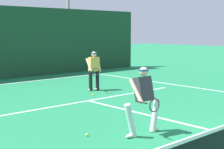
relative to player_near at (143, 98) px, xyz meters
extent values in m
cube|color=white|center=(1.44, 9.15, -0.84)|extent=(9.83, 0.10, 0.01)
cube|color=white|center=(1.44, 3.82, -0.84)|extent=(8.01, 0.10, 0.01)
cube|color=white|center=(1.44, 0.59, -0.84)|extent=(0.10, 6.40, 0.01)
cylinder|color=silver|center=(0.39, 0.00, -0.46)|extent=(0.28, 0.15, 0.79)
cylinder|color=silver|center=(-0.38, 0.03, -0.46)|extent=(0.35, 0.15, 0.78)
ellipsoid|color=white|center=(0.39, 0.00, -0.80)|extent=(0.26, 0.12, 0.09)
ellipsoid|color=white|center=(-0.38, 0.03, -0.80)|extent=(0.26, 0.12, 0.09)
cube|color=#2D3338|center=(0.01, 0.01, 0.20)|extent=(0.41, 0.35, 0.58)
cylinder|color=beige|center=(0.23, 0.00, 0.18)|extent=(0.23, 0.10, 0.60)
cylinder|color=beige|center=(-0.22, 0.02, 0.18)|extent=(0.11, 0.43, 0.53)
sphere|color=beige|center=(0.01, 0.01, 0.59)|extent=(0.21, 0.21, 0.21)
cylinder|color=#19478C|center=(0.01, 0.01, 0.63)|extent=(0.23, 0.23, 0.04)
cylinder|color=black|center=(-0.27, -0.23, -0.03)|extent=(0.04, 0.26, 0.03)
torus|color=black|center=(-0.29, -0.57, -0.03)|extent=(0.29, 0.03, 0.29)
cylinder|color=black|center=(3.01, 5.22, -0.46)|extent=(0.16, 0.16, 0.77)
cylinder|color=black|center=(2.71, 5.27, -0.46)|extent=(0.16, 0.16, 0.77)
ellipsoid|color=white|center=(3.01, 5.22, -0.80)|extent=(0.27, 0.15, 0.09)
ellipsoid|color=white|center=(2.71, 5.27, -0.80)|extent=(0.27, 0.15, 0.09)
cube|color=#E5B24C|center=(2.86, 5.25, 0.20)|extent=(0.42, 0.27, 0.54)
cylinder|color=beige|center=(3.08, 5.22, 0.17)|extent=(0.21, 0.12, 0.60)
cylinder|color=beige|center=(2.64, 5.28, 0.17)|extent=(0.15, 0.43, 0.53)
sphere|color=beige|center=(2.86, 5.25, 0.59)|extent=(0.21, 0.21, 0.21)
cylinder|color=#19478C|center=(2.86, 5.25, 0.62)|extent=(0.25, 0.25, 0.04)
cylinder|color=black|center=(2.55, 5.04, -0.03)|extent=(0.07, 0.26, 0.03)
torus|color=black|center=(2.50, 4.71, -0.03)|extent=(0.29, 0.07, 0.29)
sphere|color=#D1E033|center=(2.12, 4.41, -0.81)|extent=(0.07, 0.07, 0.07)
sphere|color=#D1E033|center=(-1.01, 0.75, -0.81)|extent=(0.07, 0.07, 0.07)
cylinder|color=#9EA39E|center=(6.33, 11.84, 2.72)|extent=(0.18, 0.18, 7.12)
camera|label=1|loc=(-5.62, -5.16, 1.50)|focal=55.59mm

